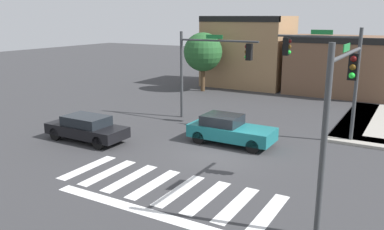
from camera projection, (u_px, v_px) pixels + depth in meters
ground_plane at (219, 153)px, 19.03m from camera, size 120.00×120.00×0.00m
crosswalk_near at (166, 187)px, 15.25m from camera, size 8.73×3.07×0.01m
storefront_row at (283, 56)px, 35.44m from camera, size 15.92×5.81×6.40m
traffic_signal_northeast at (325, 64)px, 20.53m from camera, size 4.27×0.32×5.84m
traffic_signal_southeast at (340, 97)px, 12.48m from camera, size 0.32×5.26×5.70m
traffic_signal_northwest at (210, 61)px, 24.02m from camera, size 5.18×0.32×5.47m
car_teal at (230, 130)px, 20.33m from camera, size 4.34×1.83×1.46m
car_black at (87, 128)px, 20.80m from camera, size 4.45×1.73×1.34m
roadside_tree at (203, 52)px, 34.11m from camera, size 3.32×3.32×5.06m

